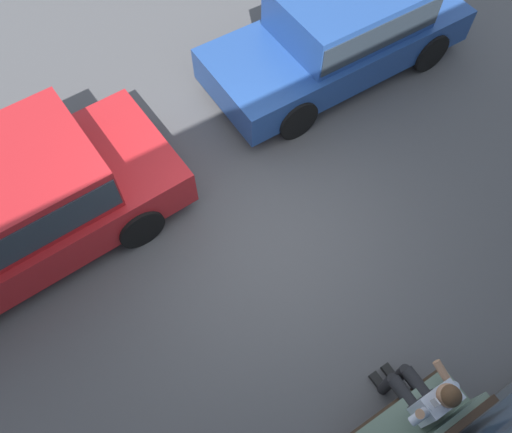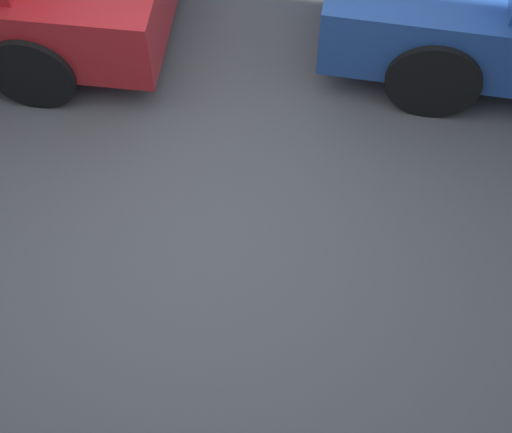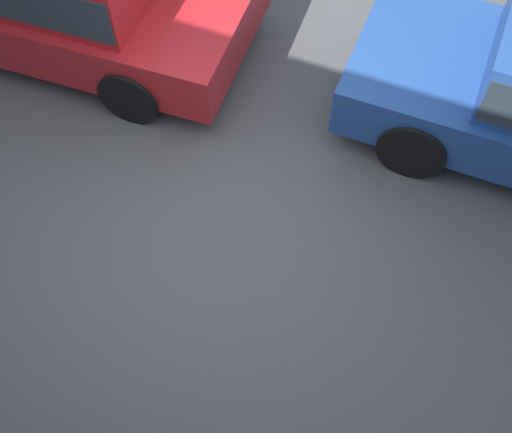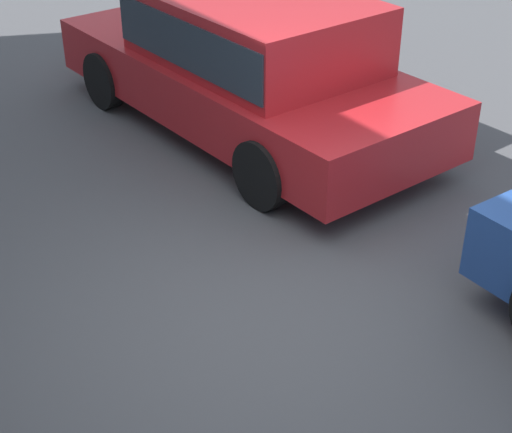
{
  "view_description": "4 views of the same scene",
  "coord_description": "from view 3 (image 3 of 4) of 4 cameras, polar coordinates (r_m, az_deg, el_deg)",
  "views": [
    {
      "loc": [
        1.78,
        2.6,
        5.98
      ],
      "look_at": [
        0.16,
        0.05,
        0.88
      ],
      "focal_mm": 35.0,
      "sensor_mm": 36.0,
      "label": 1
    },
    {
      "loc": [
        -0.89,
        2.6,
        4.38
      ],
      "look_at": [
        -0.52,
        0.52,
        1.1
      ],
      "focal_mm": 55.0,
      "sensor_mm": 36.0,
      "label": 2
    },
    {
      "loc": [
        -1.45,
        2.6,
        5.17
      ],
      "look_at": [
        -0.54,
        0.36,
        1.12
      ],
      "focal_mm": 45.0,
      "sensor_mm": 36.0,
      "label": 3
    },
    {
      "loc": [
        -3.6,
        2.6,
        3.56
      ],
      "look_at": [
        -0.27,
        0.28,
        1.1
      ],
      "focal_mm": 55.0,
      "sensor_mm": 36.0,
      "label": 4
    }
  ],
  "objects": [
    {
      "name": "ground_plane",
      "position": [
        5.97,
        -3.46,
        -1.12
      ],
      "size": [
        60.0,
        60.0,
        0.0
      ],
      "primitive_type": "plane",
      "color": "#4C4C4F"
    }
  ]
}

